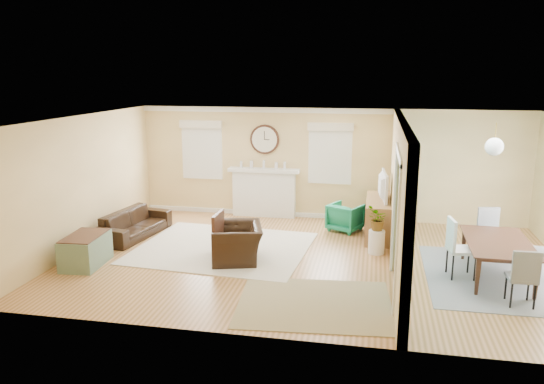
# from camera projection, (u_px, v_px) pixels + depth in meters

# --- Properties ---
(floor) EXTENTS (9.00, 9.00, 0.00)m
(floor) POSITION_uv_depth(u_px,v_px,m) (311.00, 261.00, 9.79)
(floor) COLOR #8E5E2B
(floor) RESTS_ON ground
(wall_back) EXTENTS (9.00, 0.02, 2.60)m
(wall_back) POSITION_uv_depth(u_px,v_px,m) (328.00, 164.00, 12.37)
(wall_back) COLOR tan
(wall_back) RESTS_ON ground
(wall_front) EXTENTS (9.00, 0.02, 2.60)m
(wall_front) POSITION_uv_depth(u_px,v_px,m) (284.00, 244.00, 6.63)
(wall_front) COLOR tan
(wall_front) RESTS_ON ground
(wall_left) EXTENTS (0.02, 6.00, 2.60)m
(wall_left) POSITION_uv_depth(u_px,v_px,m) (83.00, 182.00, 10.34)
(wall_left) COLOR tan
(wall_left) RESTS_ON ground
(ceiling) EXTENTS (9.00, 6.00, 0.02)m
(ceiling) POSITION_uv_depth(u_px,v_px,m) (314.00, 119.00, 9.21)
(ceiling) COLOR white
(ceiling) RESTS_ON wall_back
(partition) EXTENTS (0.17, 6.00, 2.60)m
(partition) POSITION_uv_depth(u_px,v_px,m) (398.00, 189.00, 9.47)
(partition) COLOR tan
(partition) RESTS_ON ground
(fireplace) EXTENTS (1.70, 0.30, 1.17)m
(fireplace) POSITION_uv_depth(u_px,v_px,m) (264.00, 192.00, 12.69)
(fireplace) COLOR white
(fireplace) RESTS_ON ground
(wall_clock) EXTENTS (0.70, 0.07, 0.70)m
(wall_clock) POSITION_uv_depth(u_px,v_px,m) (265.00, 139.00, 12.50)
(wall_clock) COLOR #44271C
(wall_clock) RESTS_ON wall_back
(window_left) EXTENTS (1.05, 0.13, 1.42)m
(window_left) POSITION_uv_depth(u_px,v_px,m) (202.00, 146.00, 12.82)
(window_left) COLOR white
(window_left) RESTS_ON wall_back
(window_right) EXTENTS (1.05, 0.13, 1.42)m
(window_right) POSITION_uv_depth(u_px,v_px,m) (330.00, 149.00, 12.23)
(window_right) COLOR white
(window_right) RESTS_ON wall_back
(pendant) EXTENTS (0.30, 0.30, 0.55)m
(pendant) POSITION_uv_depth(u_px,v_px,m) (494.00, 147.00, 8.73)
(pendant) COLOR gold
(pendant) RESTS_ON ceiling
(rug_cream) EXTENTS (3.48, 3.08, 0.02)m
(rug_cream) POSITION_uv_depth(u_px,v_px,m) (223.00, 248.00, 10.47)
(rug_cream) COLOR beige
(rug_cream) RESTS_ON floor
(rug_jute) EXTENTS (2.44, 2.07, 0.01)m
(rug_jute) POSITION_uv_depth(u_px,v_px,m) (315.00, 304.00, 7.96)
(rug_jute) COLOR #9D8D67
(rug_jute) RESTS_ON floor
(rug_grey) EXTENTS (2.35, 2.94, 0.01)m
(rug_grey) POSITION_uv_depth(u_px,v_px,m) (497.00, 278.00, 8.96)
(rug_grey) COLOR gray
(rug_grey) RESTS_ON floor
(sofa) EXTENTS (1.00, 1.97, 0.55)m
(sofa) POSITION_uv_depth(u_px,v_px,m) (134.00, 224.00, 11.19)
(sofa) COLOR black
(sofa) RESTS_ON floor
(eames_chair) EXTENTS (1.16, 1.25, 0.67)m
(eames_chair) POSITION_uv_depth(u_px,v_px,m) (237.00, 243.00, 9.74)
(eames_chair) COLOR black
(eames_chair) RESTS_ON floor
(green_chair) EXTENTS (0.87, 0.88, 0.61)m
(green_chair) POSITION_uv_depth(u_px,v_px,m) (345.00, 217.00, 11.58)
(green_chair) COLOR #0E7949
(green_chair) RESTS_ON floor
(trunk) EXTENTS (0.67, 1.02, 0.56)m
(trunk) POSITION_uv_depth(u_px,v_px,m) (86.00, 250.00, 9.50)
(trunk) COLOR slate
(trunk) RESTS_ON floor
(credenza) EXTENTS (0.56, 1.64, 0.80)m
(credenza) POSITION_uv_depth(u_px,v_px,m) (379.00, 218.00, 11.17)
(credenza) COLOR olive
(credenza) RESTS_ON floor
(tv) EXTENTS (0.21, 1.02, 0.58)m
(tv) POSITION_uv_depth(u_px,v_px,m) (379.00, 186.00, 11.02)
(tv) COLOR black
(tv) RESTS_ON credenza
(garden_stool) EXTENTS (0.31, 0.31, 0.45)m
(garden_stool) POSITION_uv_depth(u_px,v_px,m) (376.00, 242.00, 10.14)
(garden_stool) COLOR white
(garden_stool) RESTS_ON floor
(potted_plant) EXTENTS (0.47, 0.51, 0.46)m
(potted_plant) POSITION_uv_depth(u_px,v_px,m) (378.00, 219.00, 10.03)
(potted_plant) COLOR #337F33
(potted_plant) RESTS_ON garden_stool
(dining_table) EXTENTS (1.07, 1.87, 0.65)m
(dining_table) POSITION_uv_depth(u_px,v_px,m) (499.00, 260.00, 8.89)
(dining_table) COLOR #44271C
(dining_table) RESTS_ON floor
(dining_chair_n) EXTENTS (0.48, 0.48, 0.92)m
(dining_chair_n) POSITION_uv_depth(u_px,v_px,m) (491.00, 229.00, 9.87)
(dining_chair_n) COLOR gray
(dining_chair_n) RESTS_ON floor
(dining_chair_s) EXTENTS (0.41, 0.41, 0.90)m
(dining_chair_s) POSITION_uv_depth(u_px,v_px,m) (522.00, 272.00, 7.82)
(dining_chair_s) COLOR gray
(dining_chair_s) RESTS_ON floor
(dining_chair_w) EXTENTS (0.51, 0.51, 1.02)m
(dining_chair_w) POSITION_uv_depth(u_px,v_px,m) (462.00, 243.00, 8.87)
(dining_chair_w) COLOR white
(dining_chair_w) RESTS_ON floor
(dining_chair_e) EXTENTS (0.53, 0.53, 1.04)m
(dining_chair_e) POSITION_uv_depth(u_px,v_px,m) (541.00, 245.00, 8.77)
(dining_chair_e) COLOR gray
(dining_chair_e) RESTS_ON floor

